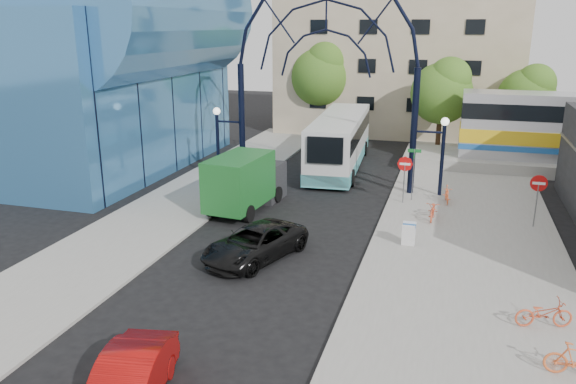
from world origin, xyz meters
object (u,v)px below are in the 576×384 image
(tree_north_c, at_px, (528,94))
(bike_far_a, at_px, (544,313))
(do_not_enter_sign, at_px, (538,188))
(street_name_sign, at_px, (414,164))
(bike_near_b, at_px, (447,194))
(gateway_arch, at_px, (326,36))
(tree_north_a, at_px, (443,90))
(black_suv, at_px, (255,243))
(green_truck, at_px, (246,181))
(tree_north_b, at_px, (323,73))
(sandwich_board, at_px, (409,231))
(bike_near_a, at_px, (433,210))
(red_sedan, at_px, (128,383))
(stop_sign, at_px, (405,168))
(city_bus, at_px, (340,140))

(tree_north_c, relative_size, bike_far_a, 3.69)
(do_not_enter_sign, height_order, street_name_sign, street_name_sign)
(bike_near_b, height_order, bike_far_a, bike_far_a)
(gateway_arch, distance_m, bike_near_b, 10.71)
(do_not_enter_sign, distance_m, tree_north_a, 16.86)
(black_suv, xyz_separation_m, bike_far_a, (10.48, -2.67, -0.10))
(bike_far_a, bearing_deg, bike_near_b, -0.26)
(do_not_enter_sign, height_order, green_truck, green_truck)
(tree_north_a, relative_size, bike_near_b, 4.67)
(tree_north_b, relative_size, bike_far_a, 4.54)
(sandwich_board, height_order, black_suv, black_suv)
(do_not_enter_sign, relative_size, tree_north_b, 0.31)
(green_truck, bearing_deg, bike_near_a, 9.91)
(do_not_enter_sign, xyz_separation_m, red_sedan, (-11.11, -16.61, -1.29))
(tree_north_c, bearing_deg, street_name_sign, -114.31)
(sandwich_board, relative_size, tree_north_c, 0.15)
(gateway_arch, bearing_deg, street_name_sign, -15.07)
(tree_north_a, distance_m, bike_far_a, 26.24)
(sandwich_board, relative_size, tree_north_a, 0.14)
(sandwich_board, distance_m, tree_north_c, 23.17)
(tree_north_a, distance_m, black_suv, 24.12)
(do_not_enter_sign, bearing_deg, gateway_arch, 160.01)
(gateway_arch, xyz_separation_m, stop_sign, (4.80, -2.00, -6.56))
(green_truck, bearing_deg, bike_far_a, -28.10)
(tree_north_c, xyz_separation_m, city_bus, (-12.22, -8.75, -2.48))
(city_bus, height_order, bike_far_a, city_bus)
(bike_near_b, bearing_deg, tree_north_b, 115.88)
(tree_north_b, height_order, red_sedan, tree_north_b)
(stop_sign, height_order, sandwich_board, stop_sign)
(red_sedan, xyz_separation_m, bike_near_b, (7.12, 19.24, -0.12))
(bike_near_b, bearing_deg, stop_sign, -170.29)
(black_suv, bearing_deg, sandwich_board, 46.95)
(gateway_arch, height_order, green_truck, gateway_arch)
(street_name_sign, relative_size, green_truck, 0.47)
(green_truck, xyz_separation_m, bike_near_a, (9.32, 0.73, -0.89))
(bike_near_a, bearing_deg, bike_far_a, -66.16)
(gateway_arch, xyz_separation_m, tree_north_b, (-3.88, 15.93, -3.29))
(do_not_enter_sign, bearing_deg, city_bus, 140.41)
(black_suv, distance_m, red_sedan, 9.61)
(tree_north_a, distance_m, city_bus, 9.60)
(gateway_arch, bearing_deg, sandwich_board, -55.09)
(city_bus, distance_m, bike_near_a, 11.55)
(street_name_sign, distance_m, city_bus, 8.46)
(sandwich_board, relative_size, tree_north_b, 0.12)
(black_suv, bearing_deg, red_sedan, -69.09)
(sandwich_board, relative_size, black_suv, 0.20)
(street_name_sign, bearing_deg, tree_north_a, 86.04)
(stop_sign, bearing_deg, tree_north_b, 115.83)
(green_truck, bearing_deg, do_not_enter_sign, 9.52)
(do_not_enter_sign, height_order, bike_near_a, do_not_enter_sign)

